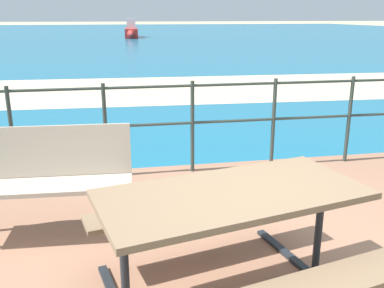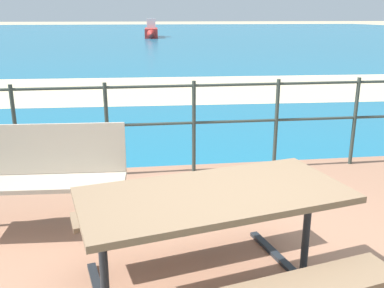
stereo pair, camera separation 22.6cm
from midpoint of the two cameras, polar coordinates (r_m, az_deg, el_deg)
name	(u,v)px [view 1 (the left image)]	position (r m, az deg, el deg)	size (l,w,h in m)	color
sea_water	(119,35)	(42.36, -9.85, 14.17)	(90.00, 90.00, 0.01)	#196B8E
beach_strip	(148,89)	(11.08, -6.52, 7.25)	(54.00, 4.24, 0.01)	beige
picnic_table	(232,220)	(2.62, 2.88, -10.19)	(1.86, 1.73, 0.78)	#7A6047
park_bench	(43,172)	(3.73, -20.90, -3.49)	(1.45, 0.49, 0.91)	tan
railing_fence	(192,117)	(4.89, -1.27, 3.62)	(5.94, 0.04, 1.07)	#2D3833
boat_near	(131,31)	(37.24, -8.29, 14.66)	(1.25, 5.29, 1.52)	red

